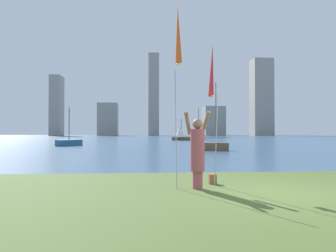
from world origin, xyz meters
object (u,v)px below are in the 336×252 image
(sailboat_1, at_px, (180,133))
(kite_flag_left, at_px, (178,38))
(person, at_px, (198,150))
(bag, at_px, (213,179))
(kite_flag_right, at_px, (212,73))
(sailboat_3, at_px, (199,130))
(sailboat_4, at_px, (216,146))
(sailboat_5, at_px, (69,143))

(sailboat_1, bearing_deg, kite_flag_left, -96.33)
(person, bearing_deg, bag, 62.81)
(kite_flag_right, xyz_separation_m, sailboat_1, (3.72, 42.03, -1.86))
(kite_flag_left, height_order, sailboat_3, sailboat_3)
(sailboat_1, height_order, sailboat_3, sailboat_3)
(sailboat_1, distance_m, sailboat_3, 8.34)
(kite_flag_right, height_order, sailboat_4, sailboat_4)
(sailboat_4, bearing_deg, sailboat_1, 89.38)
(sailboat_1, relative_size, sailboat_3, 0.60)
(sailboat_4, bearing_deg, kite_flag_left, -105.75)
(person, distance_m, sailboat_1, 42.97)
(sailboat_4, bearing_deg, kite_flag_right, -103.00)
(kite_flag_left, relative_size, sailboat_1, 1.35)
(kite_flag_right, distance_m, sailboat_4, 15.49)
(person, xyz_separation_m, kite_flag_left, (-0.53, -0.33, 2.76))
(kite_flag_left, relative_size, bag, 16.94)
(bag, height_order, sailboat_5, sailboat_5)
(person, distance_m, sailboat_3, 50.62)
(kite_flag_right, bearing_deg, bag, -88.50)
(kite_flag_left, relative_size, kite_flag_right, 1.18)
(kite_flag_left, xyz_separation_m, sailboat_3, (9.09, 50.22, -1.98))
(person, distance_m, kite_flag_right, 2.29)
(kite_flag_right, xyz_separation_m, sailboat_4, (3.43, 14.86, -2.73))
(sailboat_4, bearing_deg, person, -104.25)
(bag, height_order, sailboat_1, sailboat_1)
(sailboat_1, bearing_deg, sailboat_4, -90.62)
(sailboat_1, relative_size, sailboat_4, 0.66)
(bag, bearing_deg, kite_flag_right, 91.50)
(bag, bearing_deg, sailboat_4, 77.05)
(sailboat_4, height_order, sailboat_5, sailboat_4)
(kite_flag_left, bearing_deg, sailboat_3, 79.74)
(sailboat_3, xyz_separation_m, sailboat_5, (-17.38, -25.78, -1.41))
(kite_flag_left, bearing_deg, sailboat_4, 74.25)
(sailboat_3, xyz_separation_m, sailboat_4, (-4.60, -34.29, -1.39))
(kite_flag_left, height_order, bag, kite_flag_left)
(sailboat_3, bearing_deg, bag, -99.27)
(sailboat_3, height_order, sailboat_4, sailboat_3)
(person, xyz_separation_m, kite_flag_right, (0.53, 0.73, 2.11))
(sailboat_4, distance_m, sailboat_5, 15.35)
(kite_flag_right, xyz_separation_m, bag, (0.00, -0.05, -2.94))
(sailboat_1, distance_m, sailboat_5, 22.80)
(sailboat_5, bearing_deg, bag, -68.24)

